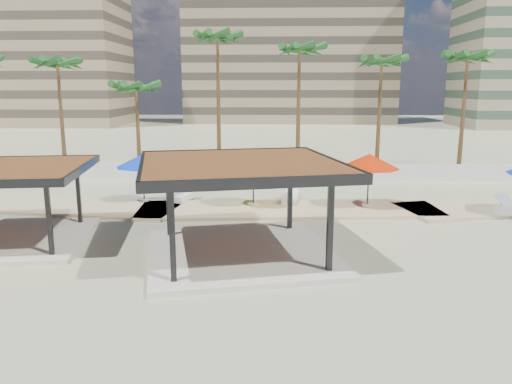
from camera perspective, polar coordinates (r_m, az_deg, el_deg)
ground at (r=20.20m, az=-1.44°, el=-6.98°), size 200.00×200.00×0.00m
promenade at (r=27.52m, az=3.68°, el=-1.72°), size 44.45×7.97×0.24m
boundary_wall at (r=35.59m, az=0.10°, el=2.32°), size 56.00×0.30×1.20m
building_west at (r=97.58m, az=-25.29°, el=15.97°), size 34.00×16.00×32.40m
building_mid at (r=97.42m, az=3.83°, el=16.45°), size 38.00×16.00×30.40m
pavilion_central at (r=19.29m, az=-1.79°, el=-0.89°), size 8.99×8.99×3.80m
pavilion_west at (r=23.49m, az=-26.60°, el=-0.56°), size 7.41×7.41×3.32m
umbrella_b at (r=26.92m, az=-0.31°, el=3.59°), size 4.07×4.07×2.86m
umbrella_c at (r=27.27m, az=12.81°, el=3.44°), size 3.84×3.84×2.89m
umbrella_f at (r=28.66m, az=-12.84°, el=3.48°), size 3.09×3.09×2.68m
lounger_a at (r=29.04m, az=-8.18°, el=-0.46°), size 1.27×2.25×0.81m
lounger_b at (r=28.52m, az=4.01°, el=-0.54°), size 1.11×2.48×0.91m
palm_b at (r=41.11m, az=-21.74°, el=13.07°), size 3.00×3.00×9.10m
palm_c at (r=38.54m, az=-13.55°, el=11.20°), size 3.00×3.00×7.33m
palm_d at (r=38.33m, az=-4.42°, el=16.57°), size 3.00×3.00×10.94m
palm_e at (r=37.58m, az=4.98°, el=15.36°), size 3.00×3.00×10.03m
palm_f at (r=38.50m, az=14.16°, el=13.79°), size 3.00×3.00×9.19m
palm_g at (r=39.79m, az=23.03°, el=13.54°), size 3.00×3.00×9.47m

